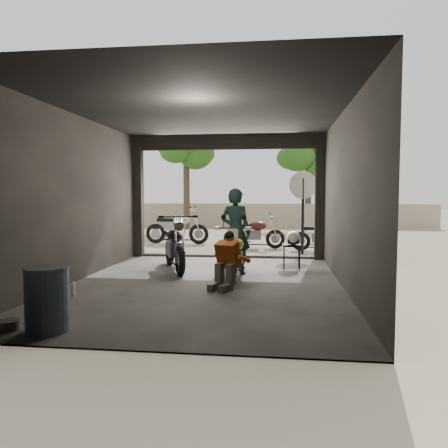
% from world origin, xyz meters
% --- Properties ---
extents(ground, '(80.00, 80.00, 0.00)m').
position_xyz_m(ground, '(0.00, 0.00, 0.00)').
color(ground, '#7A6D56').
rests_on(ground, ground).
extents(garage, '(7.00, 7.13, 3.20)m').
position_xyz_m(garage, '(0.00, 0.55, 1.28)').
color(garage, '#2D2B28').
rests_on(garage, ground).
extents(boundary_wall, '(18.00, 0.30, 1.20)m').
position_xyz_m(boundary_wall, '(0.00, 14.00, 0.60)').
color(boundary_wall, gray).
rests_on(boundary_wall, ground).
extents(tree_left, '(2.20, 2.20, 5.60)m').
position_xyz_m(tree_left, '(-3.00, 12.50, 3.99)').
color(tree_left, '#382B1E').
rests_on(tree_left, ground).
extents(tree_right, '(2.20, 2.20, 5.00)m').
position_xyz_m(tree_right, '(2.80, 14.00, 3.56)').
color(tree_right, '#382B1E').
rests_on(tree_right, ground).
extents(main_bike, '(0.77, 1.65, 1.07)m').
position_xyz_m(main_bike, '(0.52, 0.84, 0.54)').
color(main_bike, beige).
rests_on(main_bike, ground).
extents(left_bike, '(1.41, 1.99, 1.25)m').
position_xyz_m(left_bike, '(-0.93, 1.43, 0.62)').
color(left_bike, black).
rests_on(left_bike, ground).
extents(outside_bike_a, '(1.92, 0.84, 1.28)m').
position_xyz_m(outside_bike_a, '(-2.05, 6.44, 0.64)').
color(outside_bike_a, black).
rests_on(outside_bike_a, ground).
extents(outside_bike_b, '(1.68, 0.76, 1.12)m').
position_xyz_m(outside_bike_b, '(0.60, 5.53, 0.56)').
color(outside_bike_b, '#471811').
rests_on(outside_bike_b, ground).
extents(outside_bike_c, '(1.64, 0.81, 1.07)m').
position_xyz_m(outside_bike_c, '(2.63, 5.04, 0.54)').
color(outside_bike_c, black).
rests_on(outside_bike_c, ground).
extents(rider, '(0.76, 0.61, 1.81)m').
position_xyz_m(rider, '(0.46, 1.10, 0.90)').
color(rider, '#162D27').
rests_on(rider, ground).
extents(mechanic, '(0.74, 0.83, 1.00)m').
position_xyz_m(mechanic, '(0.42, -0.40, 0.50)').
color(mechanic, '#C55B1A').
rests_on(mechanic, ground).
extents(stool, '(0.41, 0.41, 0.56)m').
position_xyz_m(stool, '(1.64, 1.91, 0.49)').
color(stool, black).
rests_on(stool, ground).
extents(helmet, '(0.40, 0.42, 0.30)m').
position_xyz_m(helmet, '(1.67, 1.86, 0.71)').
color(helmet, white).
rests_on(helmet, stool).
extents(oil_drum, '(0.68, 0.68, 0.80)m').
position_xyz_m(oil_drum, '(-1.44, -3.00, 0.40)').
color(oil_drum, '#3F536A').
rests_on(oil_drum, ground).
extents(sign_post, '(0.77, 0.08, 2.32)m').
position_xyz_m(sign_post, '(2.02, 4.41, 1.56)').
color(sign_post, black).
rests_on(sign_post, ground).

